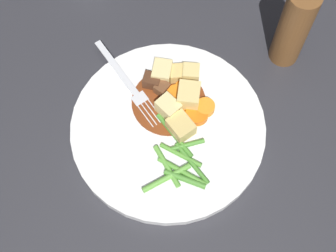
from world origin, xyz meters
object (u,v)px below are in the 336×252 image
Objects in this scene: carrot_slice_2 at (176,95)px; pepper_mill at (293,28)px; carrot_slice_4 at (185,90)px; meat_chunk_0 at (152,81)px; fork at (129,84)px; carrot_slice_3 at (197,114)px; potato_chunk_5 at (191,74)px; potato_chunk_0 at (189,97)px; carrot_slice_0 at (176,104)px; dinner_plate at (168,128)px; meat_chunk_1 at (162,89)px; potato_chunk_3 at (181,127)px; potato_chunk_2 at (166,108)px; potato_chunk_4 at (162,72)px; potato_chunk_1 at (177,74)px; carrot_slice_1 at (205,107)px.

carrot_slice_2 is 0.20× the size of pepper_mill.
carrot_slice_4 is 0.05m from meat_chunk_0.
carrot_slice_3 is at bearing -115.76° from fork.
potato_chunk_0 is at bearing 175.52° from potato_chunk_5.
pepper_mill is (0.10, -0.17, 0.05)m from carrot_slice_0.
meat_chunk_1 is at bearing 10.46° from dinner_plate.
potato_chunk_5 is 1.02× the size of meat_chunk_0.
potato_chunk_3 is at bearing -149.26° from meat_chunk_0.
potato_chunk_2 is 0.04m from meat_chunk_1.
carrot_slice_2 is 0.02m from potato_chunk_0.
carrot_slice_0 reaches higher than dinner_plate.
potato_chunk_4 is at bearing 39.07° from carrot_slice_3.
carrot_slice_0 reaches higher than fork.
potato_chunk_2 reaches higher than meat_chunk_1.
potato_chunk_3 is 0.07m from meat_chunk_1.
carrot_slice_0 is at bearing 179.85° from potato_chunk_1.
potato_chunk_5 is at bearing -23.67° from carrot_slice_0.
carrot_slice_1 is 1.12× the size of meat_chunk_0.
fork is (0.04, 0.12, -0.00)m from carrot_slice_1.
meat_chunk_0 is (0.01, 0.05, 0.01)m from carrot_slice_4.
dinner_plate is at bearing 117.77° from carrot_slice_1.
potato_chunk_0 reaches higher than meat_chunk_0.
carrot_slice_2 is 0.79× the size of potato_chunk_3.
carrot_slice_1 is at bearing -157.60° from potato_chunk_5.
potato_chunk_5 is 1.26× the size of meat_chunk_1.
carrot_slice_0 reaches higher than carrot_slice_4.
potato_chunk_0 is 1.77× the size of meat_chunk_1.
meat_chunk_0 is (0.08, 0.04, -0.00)m from potato_chunk_3.
meat_chunk_0 is (-0.01, 0.06, -0.00)m from potato_chunk_5.
carrot_slice_0 is at bearing 83.11° from carrot_slice_1.
potato_chunk_3 is at bearing -170.01° from carrot_slice_0.
dinner_plate is 0.24m from pepper_mill.
potato_chunk_2 is 1.58× the size of meat_chunk_1.
carrot_slice_2 is 0.04m from potato_chunk_4.
potato_chunk_1 reaches higher than carrot_slice_1.
potato_chunk_4 and potato_chunk_5 have the same top height.
potato_chunk_2 is 0.06m from potato_chunk_4.
fork is (0.05, 0.10, -0.00)m from carrot_slice_3.
potato_chunk_3 is (-0.02, 0.02, 0.01)m from carrot_slice_3.
potato_chunk_4 is at bearing 50.33° from carrot_slice_1.
carrot_slice_4 is 1.02× the size of potato_chunk_2.
pepper_mill is (0.12, -0.14, 0.05)m from carrot_slice_3.
potato_chunk_4 reaches higher than dinner_plate.
meat_chunk_0 is (0.03, 0.06, -0.01)m from potato_chunk_0.
potato_chunk_2 reaches higher than carrot_slice_3.
potato_chunk_1 is 0.99× the size of meat_chunk_0.
dinner_plate is 11.50× the size of potato_chunk_1.
potato_chunk_3 reaches higher than carrot_slice_4.
potato_chunk_4 reaches higher than carrot_slice_2.
dinner_plate is 0.06m from meat_chunk_1.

